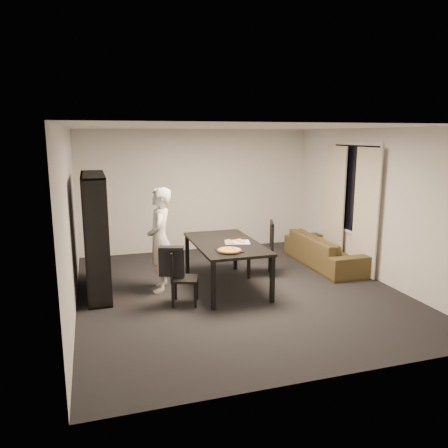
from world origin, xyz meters
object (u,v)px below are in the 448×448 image
object	(u,v)px
chair_left	(179,274)
sofa	(325,250)
chair_right	(265,245)
pepperoni_pizza	(229,250)
person	(160,240)
baking_tray	(229,250)
bookshelf	(96,234)
dining_table	(226,246)

from	to	relation	value
chair_left	sofa	size ratio (longest dim) A/B	0.40
chair_right	pepperoni_pizza	xyz separation A→B (m)	(-0.98, -0.95, 0.23)
chair_right	pepperoni_pizza	bearing A→B (deg)	-26.56
sofa	chair_right	bearing A→B (deg)	99.67
chair_left	pepperoni_pizza	bearing A→B (deg)	-78.81
person	baking_tray	distance (m)	1.17
pepperoni_pizza	chair_left	bearing A→B (deg)	173.31
baking_tray	pepperoni_pizza	world-z (taller)	pepperoni_pizza
chair_right	pepperoni_pizza	size ratio (longest dim) A/B	2.82
bookshelf	chair_right	world-z (taller)	bookshelf
person	pepperoni_pizza	distance (m)	1.20
pepperoni_pizza	sofa	xyz separation A→B (m)	(2.32, 1.18, -0.50)
chair_right	person	xyz separation A→B (m)	(-1.90, -0.19, 0.28)
baking_tray	chair_left	bearing A→B (deg)	179.09
baking_tray	person	bearing A→B (deg)	144.00
sofa	person	bearing A→B (deg)	97.34
dining_table	chair_left	world-z (taller)	chair_left
person	chair_right	bearing A→B (deg)	109.52
baking_tray	pepperoni_pizza	distance (m)	0.08
bookshelf	dining_table	world-z (taller)	bookshelf
bookshelf	dining_table	distance (m)	2.07
sofa	bookshelf	bearing A→B (deg)	92.88
chair_right	baking_tray	distance (m)	1.31
baking_tray	sofa	distance (m)	2.60
chair_right	sofa	bearing A→B (deg)	118.93
dining_table	person	xyz separation A→B (m)	(-1.05, 0.18, 0.14)
chair_left	baking_tray	distance (m)	0.83
person	sofa	world-z (taller)	person
bookshelf	person	xyz separation A→B (m)	(0.97, -0.21, -0.11)
person	sofa	distance (m)	3.32
bookshelf	sofa	distance (m)	4.27
chair_left	baking_tray	xyz separation A→B (m)	(0.77, -0.01, 0.30)
bookshelf	person	world-z (taller)	bookshelf
chair_right	dining_table	bearing A→B (deg)	-47.24
sofa	dining_table	bearing A→B (deg)	105.27
bookshelf	baking_tray	bearing A→B (deg)	-24.95
pepperoni_pizza	sofa	bearing A→B (deg)	26.90
pepperoni_pizza	sofa	size ratio (longest dim) A/B	0.17
dining_table	pepperoni_pizza	size ratio (longest dim) A/B	5.24
sofa	baking_tray	bearing A→B (deg)	115.58
dining_table	baking_tray	xyz separation A→B (m)	(-0.11, -0.50, 0.07)
bookshelf	chair_left	bearing A→B (deg)	-37.47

